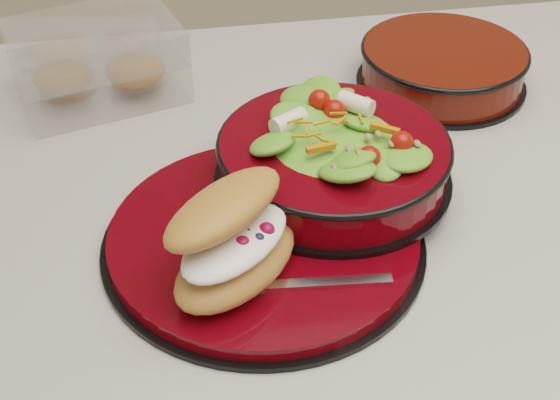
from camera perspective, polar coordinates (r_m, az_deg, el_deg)
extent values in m
cube|color=beige|center=(0.89, 1.15, 1.18)|extent=(1.24, 0.74, 0.04)
cylinder|color=black|center=(0.77, -1.21, -3.22)|extent=(0.32, 0.32, 0.01)
cylinder|color=#530207|center=(0.77, -1.22, -2.66)|extent=(0.30, 0.30, 0.01)
torus|color=black|center=(0.76, -0.35, -2.83)|extent=(0.17, 0.17, 0.01)
cylinder|color=black|center=(0.83, 3.86, 1.64)|extent=(0.25, 0.25, 0.01)
cylinder|color=#530207|center=(0.81, 3.93, 3.06)|extent=(0.24, 0.24, 0.04)
torus|color=black|center=(0.80, 3.99, 4.11)|extent=(0.24, 0.24, 0.01)
ellipsoid|color=#4C8D27|center=(0.80, 3.99, 4.12)|extent=(0.20, 0.20, 0.08)
sphere|color=#BA1207|center=(0.79, 7.63, 7.15)|extent=(0.02, 0.02, 0.02)
sphere|color=#BA1207|center=(0.82, 3.34, 8.64)|extent=(0.02, 0.02, 0.02)
sphere|color=#BA1207|center=(0.77, 0.54, 6.55)|extent=(0.02, 0.02, 0.02)
sphere|color=#BA1207|center=(0.74, 5.00, 4.89)|extent=(0.02, 0.02, 0.02)
cylinder|color=silver|center=(0.82, 5.67, 8.57)|extent=(0.04, 0.04, 0.02)
cylinder|color=silver|center=(0.79, 0.65, 7.35)|extent=(0.04, 0.04, 0.02)
cube|color=orange|center=(0.74, 3.07, 5.49)|extent=(0.03, 0.03, 0.01)
cube|color=orange|center=(0.78, 7.85, 6.79)|extent=(0.03, 0.02, 0.01)
ellipsoid|color=#BF753A|center=(0.70, -3.22, -4.60)|extent=(0.16, 0.16, 0.04)
ellipsoid|color=white|center=(0.68, -3.30, -3.07)|extent=(0.13, 0.13, 0.02)
ellipsoid|color=#BF753A|center=(0.68, -3.57, -0.53)|extent=(0.15, 0.15, 0.03)
sphere|color=#AD0C2E|center=(0.68, -5.19, -2.90)|extent=(0.02, 0.02, 0.02)
sphere|color=#AD0C2E|center=(0.67, -2.77, -3.21)|extent=(0.02, 0.02, 0.02)
sphere|color=#AD0C2E|center=(0.68, -1.00, -2.21)|extent=(0.02, 0.02, 0.02)
sphere|color=#191947|center=(0.68, -4.06, -2.44)|extent=(0.01, 0.01, 0.01)
sphere|color=#191947|center=(0.68, -2.32, -2.47)|extent=(0.01, 0.01, 0.01)
sphere|color=#191947|center=(0.68, -3.27, -2.92)|extent=(0.01, 0.01, 0.01)
sphere|color=#191947|center=(0.68, -1.54, -2.84)|extent=(0.01, 0.01, 0.01)
sphere|color=#191947|center=(0.67, -4.78, -3.32)|extent=(0.01, 0.01, 0.01)
cube|color=silver|center=(0.71, 3.37, -6.05)|extent=(0.12, 0.02, 0.00)
cube|color=silver|center=(0.70, -2.71, -6.36)|extent=(0.04, 0.02, 0.00)
cube|color=white|center=(1.03, -13.04, 8.80)|extent=(0.23, 0.19, 0.05)
cube|color=white|center=(1.01, -13.42, 11.15)|extent=(0.23, 0.19, 0.04)
ellipsoid|color=#BF753A|center=(1.03, -15.58, 8.69)|extent=(0.08, 0.06, 0.04)
ellipsoid|color=#BF753A|center=(1.02, -10.53, 9.29)|extent=(0.08, 0.06, 0.04)
cylinder|color=black|center=(1.05, 11.63, 8.38)|extent=(0.22, 0.22, 0.01)
cylinder|color=#510E05|center=(1.04, 11.82, 9.67)|extent=(0.21, 0.21, 0.05)
torus|color=black|center=(1.03, 11.97, 10.64)|extent=(0.21, 0.21, 0.01)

